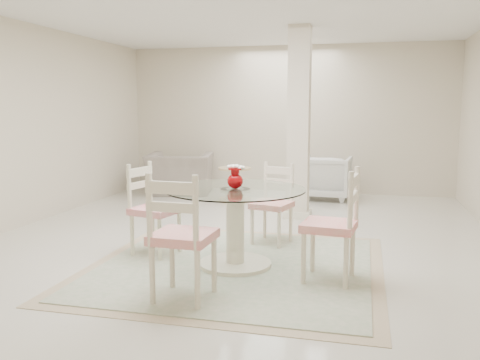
% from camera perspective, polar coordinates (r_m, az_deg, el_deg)
% --- Properties ---
extents(ground, '(7.00, 7.00, 0.00)m').
position_cam_1_polar(ground, '(6.29, 0.38, -6.37)').
color(ground, beige).
rests_on(ground, ground).
extents(room_shell, '(6.02, 7.02, 2.71)m').
position_cam_1_polar(room_shell, '(6.10, 0.39, 10.76)').
color(room_shell, beige).
rests_on(room_shell, ground).
extents(column, '(0.30, 0.30, 2.70)m').
position_cam_1_polar(column, '(7.28, 6.63, 6.32)').
color(column, beige).
rests_on(column, ground).
extents(area_rug, '(2.87, 2.87, 0.02)m').
position_cam_1_polar(area_rug, '(5.14, -0.54, -9.64)').
color(area_rug, tan).
rests_on(area_rug, ground).
extents(dining_table, '(1.38, 1.38, 0.79)m').
position_cam_1_polar(dining_table, '(5.03, -0.54, -5.34)').
color(dining_table, beige).
rests_on(dining_table, ground).
extents(red_vase, '(0.18, 0.15, 0.24)m').
position_cam_1_polar(red_vase, '(4.94, -0.54, 0.32)').
color(red_vase, '#A30509').
rests_on(red_vase, dining_table).
extents(dining_chair_east, '(0.51, 0.51, 1.15)m').
position_cam_1_polar(dining_chair_east, '(4.64, 10.92, -4.10)').
color(dining_chair_east, beige).
rests_on(dining_chair_east, ground).
extents(dining_chair_north, '(0.50, 0.50, 1.03)m').
position_cam_1_polar(dining_chair_north, '(5.91, 3.87, -1.95)').
color(dining_chair_north, '#F1E2C6').
rests_on(dining_chair_north, ground).
extents(dining_chair_west, '(0.53, 0.53, 1.09)m').
position_cam_1_polar(dining_chair_west, '(5.52, -10.08, -2.45)').
color(dining_chair_west, beige).
rests_on(dining_chair_west, ground).
extents(dining_chair_south, '(0.50, 0.50, 1.19)m').
position_cam_1_polar(dining_chair_south, '(4.11, -6.80, -5.36)').
color(dining_chair_south, beige).
rests_on(dining_chair_south, ground).
extents(recliner_taupe, '(1.30, 1.19, 0.74)m').
position_cam_1_polar(recliner_taupe, '(9.35, -6.74, 0.71)').
color(recliner_taupe, gray).
rests_on(recliner_taupe, ground).
extents(armchair_white, '(0.85, 0.87, 0.75)m').
position_cam_1_polar(armchair_white, '(8.91, 9.69, 0.29)').
color(armchair_white, white).
rests_on(armchair_white, ground).
extents(side_table, '(0.55, 0.55, 0.57)m').
position_cam_1_polar(side_table, '(8.58, -0.60, -0.63)').
color(side_table, '#D3B182').
rests_on(side_table, ground).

